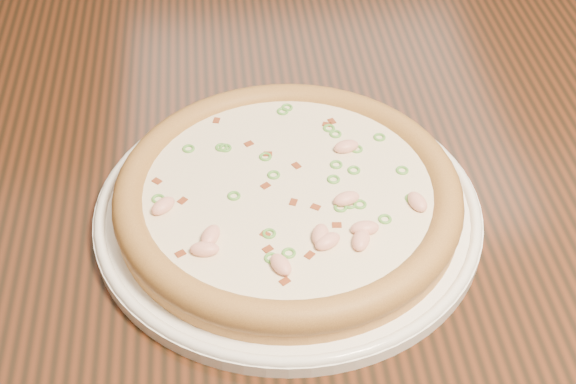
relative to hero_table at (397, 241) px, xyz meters
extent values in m
plane|color=black|center=(0.30, 0.39, -0.65)|extent=(9.00, 9.00, 0.00)
cube|color=black|center=(0.00, 0.00, 0.08)|extent=(1.20, 0.80, 0.04)
cylinder|color=white|center=(-0.12, -0.05, 0.10)|extent=(0.35, 0.35, 0.01)
torus|color=white|center=(-0.12, -0.05, 0.11)|extent=(0.35, 0.35, 0.01)
cylinder|color=gold|center=(-0.12, -0.05, 0.12)|extent=(0.31, 0.31, 0.02)
torus|color=#AD7F39|center=(-0.12, -0.05, 0.13)|extent=(0.31, 0.31, 0.03)
cylinder|color=#F1E6CB|center=(-0.12, -0.05, 0.13)|extent=(0.26, 0.26, 0.00)
ellipsoid|color=#F2B29E|center=(-0.14, -0.14, 0.14)|extent=(0.02, 0.03, 0.01)
ellipsoid|color=#F2B29E|center=(-0.07, -0.07, 0.14)|extent=(0.03, 0.02, 0.01)
ellipsoid|color=#F2B29E|center=(-0.23, -0.07, 0.14)|extent=(0.03, 0.03, 0.01)
ellipsoid|color=#F2B29E|center=(-0.01, -0.08, 0.14)|extent=(0.02, 0.03, 0.01)
ellipsoid|color=#F2B29E|center=(-0.07, -0.12, 0.14)|extent=(0.02, 0.03, 0.01)
ellipsoid|color=#F2B29E|center=(-0.19, -0.10, 0.14)|extent=(0.02, 0.03, 0.01)
ellipsoid|color=#F2B29E|center=(-0.10, -0.11, 0.14)|extent=(0.02, 0.03, 0.01)
ellipsoid|color=#F2B29E|center=(-0.19, -0.12, 0.14)|extent=(0.03, 0.02, 0.01)
ellipsoid|color=#F2B29E|center=(-0.09, -0.12, 0.14)|extent=(0.03, 0.02, 0.01)
ellipsoid|color=#F2B29E|center=(-0.06, 0.00, 0.14)|extent=(0.03, 0.02, 0.01)
ellipsoid|color=#F2B29E|center=(-0.06, -0.11, 0.14)|extent=(0.02, 0.01, 0.01)
cube|color=maroon|center=(-0.13, -0.16, 0.13)|extent=(0.01, 0.01, 0.00)
cube|color=maroon|center=(-0.18, 0.05, 0.13)|extent=(0.01, 0.01, 0.00)
cube|color=maroon|center=(-0.21, -0.12, 0.13)|extent=(0.01, 0.01, 0.00)
cube|color=maroon|center=(-0.08, -0.10, 0.13)|extent=(0.01, 0.01, 0.00)
cube|color=maroon|center=(-0.11, -0.02, 0.13)|extent=(0.01, 0.01, 0.00)
cube|color=maroon|center=(-0.14, -0.12, 0.13)|extent=(0.01, 0.01, 0.00)
cube|color=maroon|center=(-0.24, -0.03, 0.13)|extent=(0.01, 0.01, 0.00)
cube|color=maroon|center=(-0.07, 0.04, 0.13)|extent=(0.01, 0.01, 0.00)
cube|color=maroon|center=(-0.12, -0.07, 0.13)|extent=(0.01, 0.01, 0.00)
cube|color=maroon|center=(-0.11, -0.13, 0.13)|extent=(0.01, 0.01, 0.00)
cube|color=maroon|center=(-0.21, -0.06, 0.13)|extent=(0.01, 0.01, 0.00)
cube|color=maroon|center=(-0.14, -0.05, 0.13)|extent=(0.01, 0.01, 0.00)
cube|color=maroon|center=(-0.13, 0.00, 0.13)|extent=(0.01, 0.01, 0.00)
cube|color=maroon|center=(-0.07, 0.04, 0.13)|extent=(0.01, 0.01, 0.00)
cube|color=maroon|center=(-0.15, 0.01, 0.13)|extent=(0.01, 0.01, 0.00)
cube|color=maroon|center=(-0.10, -0.08, 0.13)|extent=(0.01, 0.01, 0.00)
cube|color=maroon|center=(-0.14, -0.11, 0.13)|extent=(0.01, 0.01, 0.00)
torus|color=#529D3D|center=(-0.05, 0.00, 0.13)|extent=(0.01, 0.01, 0.00)
torus|color=#529D3D|center=(-0.01, -0.07, 0.13)|extent=(0.02, 0.02, 0.00)
torus|color=#529D3D|center=(-0.18, 0.01, 0.13)|extent=(0.02, 0.02, 0.00)
torus|color=#529D3D|center=(-0.14, -0.10, 0.13)|extent=(0.01, 0.01, 0.00)
torus|color=#529D3D|center=(-0.21, 0.01, 0.13)|extent=(0.02, 0.02, 0.00)
torus|color=#529D3D|center=(-0.17, 0.01, 0.13)|extent=(0.01, 0.01, 0.00)
torus|color=#529D3D|center=(-0.14, -0.13, 0.13)|extent=(0.02, 0.02, 0.00)
torus|color=#529D3D|center=(-0.02, -0.04, 0.13)|extent=(0.02, 0.02, 0.00)
torus|color=#529D3D|center=(-0.11, 0.06, 0.13)|extent=(0.02, 0.02, 0.00)
torus|color=#529D3D|center=(-0.08, -0.08, 0.13)|extent=(0.02, 0.02, 0.00)
torus|color=#529D3D|center=(-0.06, -0.03, 0.13)|extent=(0.01, 0.01, 0.00)
torus|color=#529D3D|center=(-0.03, 0.01, 0.13)|extent=(0.02, 0.02, 0.00)
torus|color=#529D3D|center=(-0.08, -0.04, 0.13)|extent=(0.02, 0.02, 0.00)
torus|color=#529D3D|center=(-0.23, -0.05, 0.13)|extent=(0.02, 0.02, 0.00)
torus|color=#529D3D|center=(-0.13, -0.13, 0.13)|extent=(0.01, 0.01, 0.00)
torus|color=#529D3D|center=(-0.04, -0.10, 0.13)|extent=(0.02, 0.02, 0.00)
torus|color=#529D3D|center=(-0.07, 0.03, 0.13)|extent=(0.01, 0.01, 0.00)
torus|color=#529D3D|center=(-0.07, -0.02, 0.13)|extent=(0.02, 0.02, 0.00)
torus|color=#529D3D|center=(-0.11, 0.07, 0.13)|extent=(0.02, 0.02, 0.00)
torus|color=#529D3D|center=(-0.07, -0.08, 0.13)|extent=(0.02, 0.02, 0.00)
torus|color=#529D3D|center=(-0.14, -0.01, 0.13)|extent=(0.02, 0.02, 0.00)
torus|color=#529D3D|center=(-0.17, -0.06, 0.13)|extent=(0.02, 0.02, 0.00)
torus|color=#529D3D|center=(-0.13, -0.03, 0.13)|extent=(0.02, 0.02, 0.00)
torus|color=#529D3D|center=(-0.06, -0.08, 0.13)|extent=(0.02, 0.02, 0.00)
torus|color=#529D3D|center=(-0.07, 0.02, 0.13)|extent=(0.02, 0.02, 0.00)
camera|label=1|loc=(-0.17, -0.57, 0.61)|focal=50.00mm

